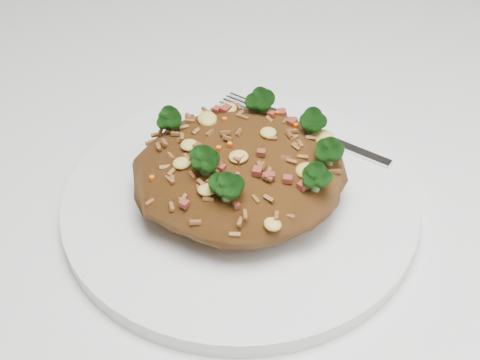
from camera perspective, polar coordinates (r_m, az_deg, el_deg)
name	(u,v)px	position (r m, az deg, el deg)	size (l,w,h in m)	color
dining_table	(348,207)	(0.66, 9.16, -2.28)	(1.20, 0.80, 0.75)	white
plate	(240,201)	(0.52, 0.00, -1.80)	(0.27, 0.27, 0.01)	white
fried_rice	(241,164)	(0.49, 0.09, 1.39)	(0.16, 0.14, 0.07)	brown
fork	(311,132)	(0.57, 6.06, 4.06)	(0.13, 0.12, 0.00)	silver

